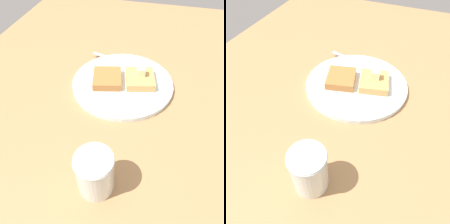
# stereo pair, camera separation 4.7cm
# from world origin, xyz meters

# --- Properties ---
(table_surface) EXTENTS (1.06, 1.06, 0.02)m
(table_surface) POSITION_xyz_m (0.00, 0.00, 0.01)
(table_surface) COLOR #A4784C
(table_surface) RESTS_ON ground
(plate) EXTENTS (0.27, 0.27, 0.01)m
(plate) POSITION_xyz_m (0.04, 0.06, 0.03)
(plate) COLOR white
(plate) RESTS_ON table_surface
(toast_slice_left) EXTENTS (0.09, 0.10, 0.02)m
(toast_slice_left) POSITION_xyz_m (0.00, 0.05, 0.04)
(toast_slice_left) COLOR tan
(toast_slice_left) RESTS_ON plate
(toast_slice_middle) EXTENTS (0.09, 0.10, 0.02)m
(toast_slice_middle) POSITION_xyz_m (0.08, 0.07, 0.04)
(toast_slice_middle) COLOR #B06C35
(toast_slice_middle) RESTS_ON plate
(butter_pat_primary) EXTENTS (0.03, 0.02, 0.02)m
(butter_pat_primary) POSITION_xyz_m (0.00, 0.05, 0.06)
(butter_pat_primary) COLOR #F4E7AD
(butter_pat_primary) RESTS_ON toast_slice_left
(fork) EXTENTS (0.16, 0.06, 0.00)m
(fork) POSITION_xyz_m (0.07, -0.03, 0.03)
(fork) COLOR silver
(fork) RESTS_ON plate
(syrup_jar) EXTENTS (0.07, 0.07, 0.09)m
(syrup_jar) POSITION_xyz_m (0.03, 0.35, 0.06)
(syrup_jar) COLOR #351205
(syrup_jar) RESTS_ON table_surface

